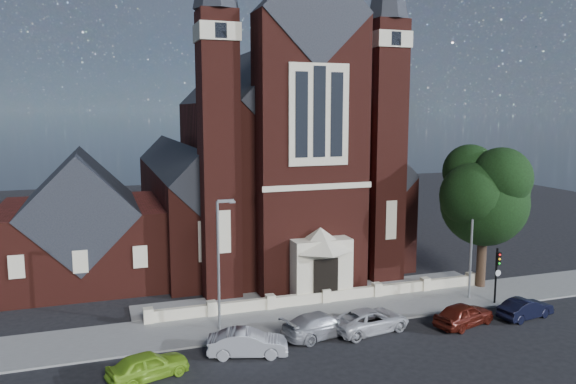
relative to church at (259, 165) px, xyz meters
name	(u,v)px	position (x,y,z in m)	size (l,w,h in m)	color
ground	(286,271)	(0.00, -7.94, -8.19)	(120.00, 120.00, 0.00)	black
pavement_strip	(337,313)	(0.00, -18.44, -8.19)	(60.00, 5.00, 0.12)	slate
forecourt_paving	(315,294)	(0.00, -14.44, -8.19)	(26.00, 3.00, 0.14)	slate
forecourt_wall	(325,303)	(0.00, -16.44, -8.19)	(24.00, 0.40, 0.90)	beige
church	(259,165)	(0.00, 0.00, 0.00)	(20.01, 34.90, 29.20)	#441812
parish_hall	(82,230)	(-16.00, -4.94, -4.17)	(12.00, 12.20, 10.24)	#441812
street_tree	(488,197)	(12.60, -17.23, -1.23)	(6.40, 6.60, 10.70)	black
street_lamp_left	(220,257)	(-7.91, -18.94, -3.59)	(1.16, 0.22, 8.09)	gray
street_lamp_right	(473,236)	(10.09, -18.94, -3.59)	(1.16, 0.22, 8.09)	gray
traffic_signal	(497,269)	(11.00, -20.52, -5.60)	(0.28, 0.42, 4.00)	black
car_lime_van	(148,365)	(-12.65, -23.81, -7.49)	(1.65, 4.09, 1.39)	#82B925
car_silver_a	(248,343)	(-7.26, -22.84, -7.47)	(1.52, 4.36, 1.44)	#9D9EA4
car_silver_b	(321,324)	(-2.44, -21.66, -7.46)	(2.03, 4.98, 1.45)	gray
car_white_suv	(370,320)	(0.64, -21.91, -7.48)	(2.33, 5.05, 1.40)	silver
car_dark_red	(464,314)	(6.57, -23.02, -7.45)	(1.74, 4.31, 1.47)	#4E150D
car_navy	(525,308)	(11.14, -23.22, -7.53)	(1.38, 3.95, 1.30)	black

